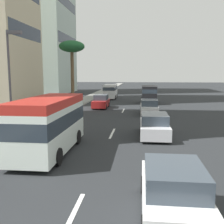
{
  "coord_description": "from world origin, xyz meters",
  "views": [
    {
      "loc": [
        -3.75,
        -2.0,
        4.28
      ],
      "look_at": [
        18.12,
        0.38,
        1.08
      ],
      "focal_mm": 42.48,
      "sensor_mm": 36.0,
      "label": 1
    }
  ],
  "objects": [
    {
      "name": "car_sixth",
      "position": [
        24.33,
        -2.92,
        0.75
      ],
      "size": [
        4.56,
        1.88,
        1.59
      ],
      "color": "white",
      "rests_on": "ground_plane"
    },
    {
      "name": "van_lead",
      "position": [
        41.07,
        3.16,
        1.4
      ],
      "size": [
        4.97,
        2.09,
        2.44
      ],
      "rotation": [
        0.0,
        0.0,
        3.14
      ],
      "color": "white",
      "rests_on": "ground_plane"
    },
    {
      "name": "car_seventh",
      "position": [
        3.93,
        -3.02,
        0.77
      ],
      "size": [
        4.26,
        1.92,
        1.63
      ],
      "color": "white",
      "rests_on": "ground_plane"
    },
    {
      "name": "car_fifth",
      "position": [
        28.96,
        2.95,
        0.78
      ],
      "size": [
        4.21,
        1.81,
        1.67
      ],
      "rotation": [
        0.0,
        0.0,
        3.14
      ],
      "color": "#A51E1E",
      "rests_on": "ground_plane"
    },
    {
      "name": "ground_plane",
      "position": [
        31.5,
        0.0,
        0.0
      ],
      "size": [
        198.0,
        198.0,
        0.0
      ],
      "primitive_type": "plane",
      "color": "#26282B"
    },
    {
      "name": "lane_stripe_mid",
      "position": [
        14.85,
        0.0,
        0.01
      ],
      "size": [
        3.2,
        0.16,
        0.01
      ],
      "primitive_type": "cube",
      "color": "silver",
      "rests_on": "ground_plane"
    },
    {
      "name": "pedestrian_near_lamp",
      "position": [
        25.47,
        6.24,
        1.0
      ],
      "size": [
        0.38,
        0.33,
        1.57
      ],
      "rotation": [
        0.0,
        0.0,
        0.4
      ],
      "color": "#4C8C66",
      "rests_on": "sidewalk_right"
    },
    {
      "name": "lane_stripe_near",
      "position": [
        3.43,
        0.0,
        0.01
      ],
      "size": [
        3.2,
        0.16,
        0.01
      ],
      "primitive_type": "cube",
      "color": "silver",
      "rests_on": "ground_plane"
    },
    {
      "name": "lane_stripe_far",
      "position": [
        26.69,
        0.0,
        0.01
      ],
      "size": [
        3.2,
        0.16,
        0.01
      ],
      "primitive_type": "cube",
      "color": "silver",
      "rests_on": "ground_plane"
    },
    {
      "name": "van_second",
      "position": [
        34.84,
        -3.2,
        1.44
      ],
      "size": [
        4.96,
        2.16,
        2.52
      ],
      "color": "black",
      "rests_on": "ground_plane"
    },
    {
      "name": "car_fourth",
      "position": [
        14.27,
        -2.96,
        0.76
      ],
      "size": [
        4.74,
        1.96,
        1.6
      ],
      "color": "silver",
      "rests_on": "ground_plane"
    },
    {
      "name": "pedestrian_mid_block",
      "position": [
        17.86,
        6.5,
        1.0
      ],
      "size": [
        0.37,
        0.3,
        1.56
      ],
      "rotation": [
        0.0,
        0.0,
        6.02
      ],
      "color": "#333338",
      "rests_on": "sidewalk_right"
    },
    {
      "name": "minibus_third",
      "position": [
        9.85,
        2.89,
        1.65
      ],
      "size": [
        6.81,
        2.39,
        3.0
      ],
      "rotation": [
        0.0,
        0.0,
        3.14
      ],
      "color": "silver",
      "rests_on": "ground_plane"
    },
    {
      "name": "street_lamp",
      "position": [
        11.95,
        5.97,
        4.31
      ],
      "size": [
        0.24,
        0.97,
        6.74
      ],
      "color": "#4C4C51",
      "rests_on": "sidewalk_right"
    },
    {
      "name": "palm_tree",
      "position": [
        33.81,
        7.81,
        7.79
      ],
      "size": [
        3.64,
        3.64,
        8.76
      ],
      "color": "brown",
      "rests_on": "sidewalk_right"
    },
    {
      "name": "sidewalk_right",
      "position": [
        31.5,
        6.96,
        0.07
      ],
      "size": [
        162.0,
        2.55,
        0.15
      ],
      "primitive_type": "cube",
      "color": "gray",
      "rests_on": "ground_plane"
    }
  ]
}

